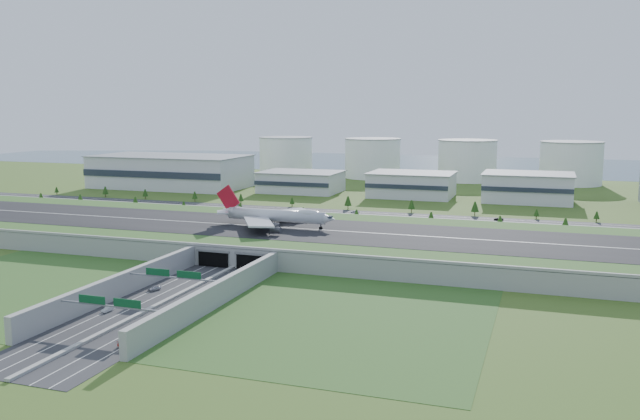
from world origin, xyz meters
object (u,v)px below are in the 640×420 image
(car_5, at_px, (499,219))
(car_2, at_px, (227,282))
(car_7, at_px, (354,212))
(car_4, at_px, (165,206))
(car_6, at_px, (620,230))
(car_0, at_px, (154,288))
(car_1, at_px, (107,309))
(fuel_tank_a, at_px, (286,156))
(boeing_747, at_px, (275,215))
(car_3, at_px, (128,342))

(car_5, bearing_deg, car_2, -17.48)
(car_5, bearing_deg, car_7, -82.49)
(car_4, xyz_separation_m, car_6, (269.90, -0.49, -0.04))
(car_0, bearing_deg, car_7, 108.29)
(car_4, bearing_deg, car_1, -138.65)
(car_0, xyz_separation_m, car_7, (18.55, 191.81, -0.09))
(car_6, bearing_deg, fuel_tank_a, 46.36)
(fuel_tank_a, height_order, car_7, fuel_tank_a)
(car_0, height_order, car_7, car_0)
(car_6, bearing_deg, car_2, 133.20)
(fuel_tank_a, height_order, boeing_747, fuel_tank_a)
(car_0, distance_m, car_1, 26.58)
(boeing_747, xyz_separation_m, car_7, (10.32, 100.49, -12.54))
(car_1, height_order, car_6, car_6)
(car_0, xyz_separation_m, car_2, (20.28, 15.85, -0.11))
(boeing_747, distance_m, car_3, 143.14)
(boeing_747, bearing_deg, car_1, -91.52)
(fuel_tank_a, bearing_deg, car_7, -58.48)
(car_5, xyz_separation_m, car_6, (61.98, -14.84, -0.08))
(car_4, height_order, car_7, car_4)
(boeing_747, bearing_deg, car_4, 145.32)
(car_4, relative_size, car_7, 0.92)
(fuel_tank_a, relative_size, car_5, 9.59)
(fuel_tank_a, height_order, car_2, fuel_tank_a)
(fuel_tank_a, height_order, car_3, fuel_tank_a)
(car_0, bearing_deg, car_1, -66.60)
(fuel_tank_a, relative_size, car_4, 10.40)
(boeing_747, xyz_separation_m, car_2, (12.05, -75.47, -12.57))
(boeing_747, relative_size, car_6, 10.93)
(car_5, distance_m, car_6, 63.73)
(boeing_747, relative_size, car_2, 11.64)
(car_1, bearing_deg, boeing_747, 92.96)
(car_5, bearing_deg, car_4, -78.02)
(boeing_747, bearing_deg, car_2, -78.37)
(car_0, distance_m, car_5, 217.45)
(car_6, bearing_deg, car_4, 85.33)
(car_3, height_order, car_5, car_5)
(car_1, height_order, car_3, car_3)
(boeing_747, bearing_deg, car_0, -92.59)
(car_0, bearing_deg, car_3, -41.03)
(car_2, bearing_deg, car_3, 101.97)
(boeing_747, bearing_deg, car_6, 30.86)
(fuel_tank_a, distance_m, car_6, 353.85)
(boeing_747, distance_m, car_4, 141.59)
(car_2, distance_m, car_7, 175.97)
(car_0, height_order, car_3, same)
(car_1, xyz_separation_m, car_6, (166.05, 202.77, 0.04))
(car_0, bearing_deg, car_5, 85.28)
(car_7, bearing_deg, car_6, 60.09)
(car_1, bearing_deg, car_3, -37.93)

